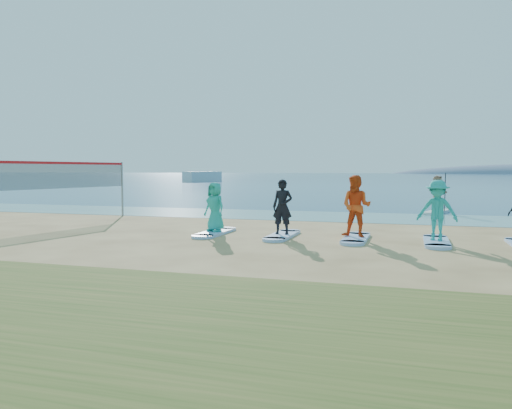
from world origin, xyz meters
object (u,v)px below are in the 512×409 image
(volleyball_net, at_px, (40,176))
(student_3, at_px, (437,210))
(paddleboard, at_px, (437,212))
(surfboard_3, at_px, (436,242))
(surfboard_2, at_px, (356,238))
(student_1, at_px, (282,207))
(surfboard_1, at_px, (282,235))
(boat_offshore_a, at_px, (202,182))
(student_0, at_px, (215,207))
(student_2, at_px, (356,206))
(paddleboarder, at_px, (437,193))
(surfboard_0, at_px, (215,233))

(volleyball_net, height_order, student_3, volleyball_net)
(paddleboard, xyz_separation_m, surfboard_3, (-0.50, -10.84, -0.01))
(volleyball_net, relative_size, surfboard_2, 4.07)
(student_1, bearing_deg, paddleboard, 65.11)
(surfboard_1, xyz_separation_m, student_1, (0.00, 0.00, 0.92))
(boat_offshore_a, height_order, student_1, student_1)
(boat_offshore_a, distance_m, student_0, 72.27)
(student_1, distance_m, student_2, 2.33)
(student_1, bearing_deg, surfboard_2, 0.57)
(paddleboard, relative_size, surfboard_2, 1.36)
(surfboard_2, bearing_deg, student_1, 180.00)
(paddleboard, relative_size, surfboard_3, 1.36)
(volleyball_net, height_order, surfboard_3, volleyball_net)
(volleyball_net, height_order, boat_offshore_a, volleyball_net)
(paddleboard, xyz_separation_m, student_1, (-5.16, -10.84, 0.91))
(volleyball_net, bearing_deg, surfboard_1, -2.04)
(paddleboard, xyz_separation_m, paddleboarder, (0.00, 0.00, 0.93))
(surfboard_0, bearing_deg, student_2, 0.00)
(boat_offshore_a, height_order, student_0, student_0)
(volleyball_net, relative_size, student_0, 5.45)
(boat_offshore_a, relative_size, surfboard_2, 3.57)
(volleyball_net, xyz_separation_m, student_2, (11.99, -0.34, -0.87))
(boat_offshore_a, bearing_deg, student_0, -47.33)
(volleyball_net, height_order, surfboard_0, volleyball_net)
(volleyball_net, bearing_deg, surfboard_2, -1.65)
(student_1, xyz_separation_m, surfboard_2, (2.33, 0.00, -0.92))
(student_0, height_order, surfboard_1, student_0)
(paddleboarder, height_order, student_2, student_2)
(paddleboarder, bearing_deg, volleyball_net, 111.92)
(surfboard_3, relative_size, student_3, 1.25)
(student_0, relative_size, student_3, 0.93)
(surfboard_0, distance_m, student_1, 2.50)
(paddleboard, distance_m, student_0, 13.20)
(surfboard_2, distance_m, student_2, 0.99)
(surfboard_0, relative_size, surfboard_3, 1.00)
(student_2, bearing_deg, surfboard_3, 10.96)
(paddleboarder, relative_size, student_2, 0.92)
(boat_offshore_a, bearing_deg, surfboard_1, -45.66)
(student_1, relative_size, student_3, 1.00)
(volleyball_net, height_order, student_0, volleyball_net)
(paddleboard, bearing_deg, surfboard_0, -108.83)
(boat_offshore_a, distance_m, student_1, 73.25)
(boat_offshore_a, bearing_deg, student_1, -45.66)
(boat_offshore_a, height_order, student_3, student_3)
(surfboard_2, xyz_separation_m, surfboard_3, (2.33, 0.00, 0.00))
(surfboard_0, bearing_deg, paddleboard, 55.36)
(boat_offshore_a, bearing_deg, paddleboarder, -37.58)
(student_0, bearing_deg, student_1, 23.13)
(surfboard_2, xyz_separation_m, student_3, (2.33, 0.00, 0.93))
(surfboard_1, bearing_deg, surfboard_3, 0.00)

